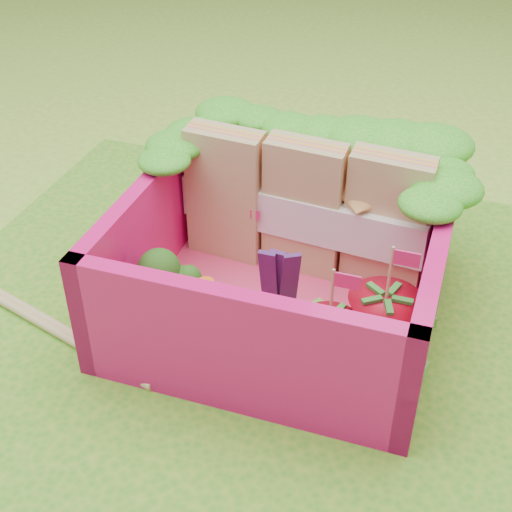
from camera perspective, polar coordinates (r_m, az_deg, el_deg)
The scene contains 12 objects.
ground at distance 3.21m, azimuth -2.67°, elevation -4.39°, with size 14.00×14.00×0.00m, color #81B633.
placemat at distance 3.20m, azimuth -2.68°, elevation -4.18°, with size 2.60×2.60×0.03m, color #4BA124.
bento_floor at distance 3.16m, azimuth 2.26°, elevation -3.75°, with size 1.30×1.30×0.05m, color #EE3C6C.
bento_box at distance 3.01m, azimuth 2.37°, elevation -0.08°, with size 1.30×1.30×0.55m.
lettuce_ruffle at distance 3.21m, azimuth 4.85°, elevation 9.21°, with size 1.43×0.77×0.11m.
sandwich_stack at distance 3.18m, azimuth 3.92°, elevation 3.83°, with size 1.14×0.27×0.63m.
broccoli at distance 2.95m, azimuth -7.32°, elevation -2.05°, with size 0.34×0.34×0.27m.
carrot_sticks at distance 2.90m, azimuth -4.63°, elevation -4.23°, with size 0.12×0.12×0.26m.
purple_wedges at distance 2.91m, azimuth 1.91°, elevation -2.33°, with size 0.15×0.05×0.38m.
strawberry_left at distance 2.76m, azimuth 5.79°, elevation -6.93°, with size 0.24×0.24×0.48m.
strawberry_right at distance 2.82m, azimuth 10.08°, elevation -5.61°, with size 0.29×0.29×0.53m.
snap_peas at distance 2.94m, azimuth 7.18°, elevation -6.44°, with size 0.68×0.57×0.05m.
Camera 1 is at (0.92, -2.27, 2.07)m, focal length 50.00 mm.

